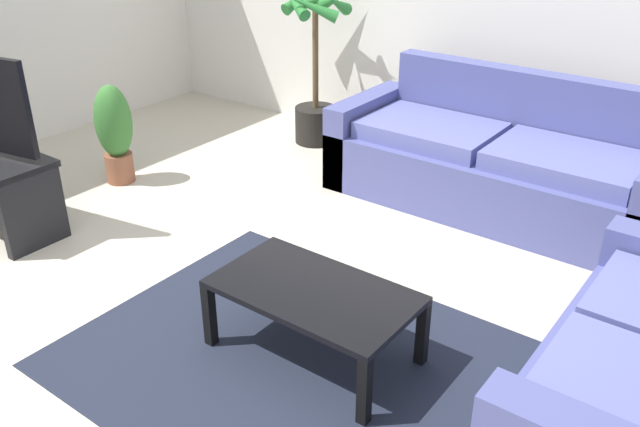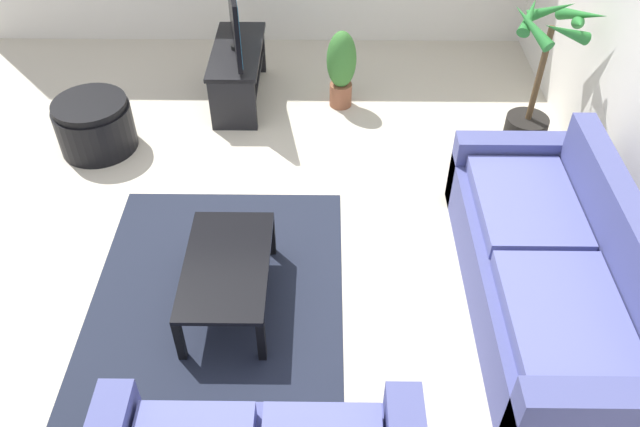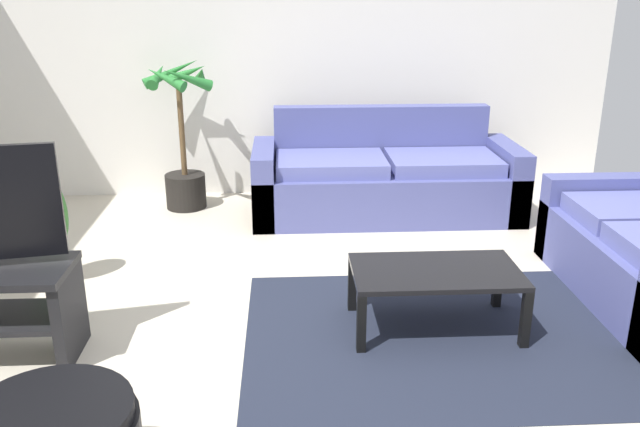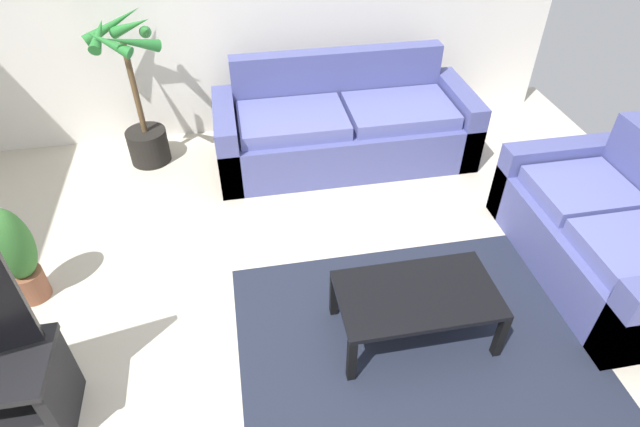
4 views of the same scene
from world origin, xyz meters
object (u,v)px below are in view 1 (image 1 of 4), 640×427
(potted_palm, at_px, (316,79))
(potted_plant_small, at_px, (115,131))
(couch_main, at_px, (497,166))
(coffee_table, at_px, (314,297))

(potted_palm, xyz_separation_m, potted_plant_small, (-0.68, -1.59, -0.15))
(couch_main, relative_size, potted_plant_small, 3.04)
(couch_main, bearing_deg, potted_plant_small, -151.89)
(coffee_table, distance_m, potted_plant_small, 2.56)
(coffee_table, xyz_separation_m, potted_palm, (-1.76, 2.36, 0.23))
(coffee_table, bearing_deg, couch_main, 89.60)
(potted_palm, bearing_deg, potted_plant_small, -113.16)
(coffee_table, height_order, potted_palm, potted_palm)
(couch_main, distance_m, potted_plant_small, 2.78)
(potted_plant_small, bearing_deg, coffee_table, -17.49)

